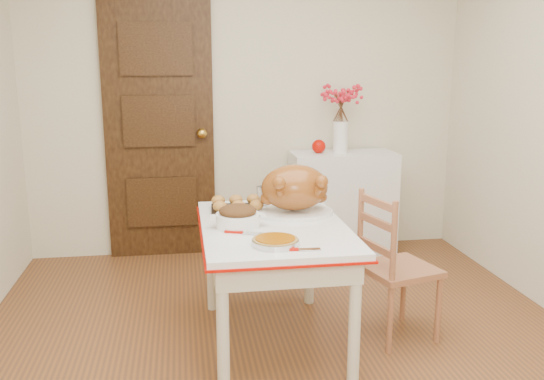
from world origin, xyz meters
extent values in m
cube|color=#4F301E|center=(0.00, 0.00, 0.00)|extent=(3.50, 4.00, 0.00)
cube|color=beige|center=(0.00, 2.00, 1.25)|extent=(3.50, 0.00, 2.50)
cube|color=black|center=(-0.70, 1.97, 1.03)|extent=(0.85, 0.06, 2.06)
cube|color=white|center=(0.76, 1.78, 0.42)|extent=(0.84, 0.37, 0.84)
sphere|color=#B60900|center=(0.55, 1.78, 0.89)|extent=(0.11, 0.11, 0.11)
cylinder|color=#894300|center=(-0.10, -0.06, 0.72)|extent=(0.27, 0.27, 0.05)
cylinder|color=white|center=(-0.05, 0.71, 0.76)|extent=(0.08, 0.08, 0.12)
camera|label=1|loc=(-0.53, -2.73, 1.58)|focal=38.63mm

